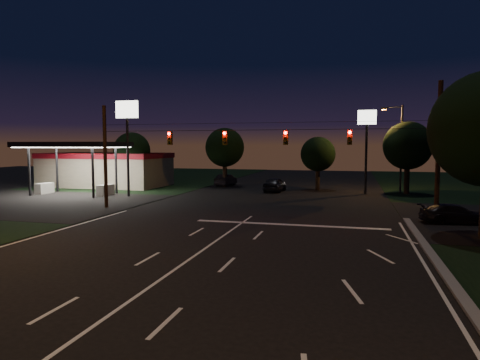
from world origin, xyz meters
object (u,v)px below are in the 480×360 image
(utility_pole_right, at_px, (436,222))
(car_cross, at_px, (455,214))
(car_oncoming_b, at_px, (226,180))
(car_oncoming_a, at_px, (275,184))

(utility_pole_right, height_order, car_cross, utility_pole_right)
(car_oncoming_b, xyz_separation_m, car_cross, (21.27, -20.74, -0.07))
(car_oncoming_a, bearing_deg, utility_pole_right, 134.20)
(utility_pole_right, height_order, car_oncoming_b, utility_pole_right)
(car_oncoming_a, bearing_deg, car_oncoming_b, -32.98)
(car_oncoming_a, xyz_separation_m, car_oncoming_b, (-6.96, 5.06, -0.08))
(car_oncoming_a, height_order, car_oncoming_b, car_oncoming_a)
(utility_pole_right, bearing_deg, car_oncoming_b, 134.96)
(car_oncoming_a, distance_m, car_cross, 21.23)
(car_oncoming_b, relative_size, car_cross, 0.98)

